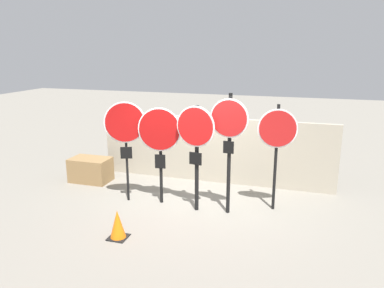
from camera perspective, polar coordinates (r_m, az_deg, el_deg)
name	(u,v)px	position (r m, az deg, el deg)	size (l,w,h in m)	color
ground_plane	(196,204)	(8.55, 0.66, -9.11)	(40.00, 40.00, 0.00)	gray
fence_back	(214,150)	(9.69, 3.30, -0.93)	(6.12, 0.12, 1.70)	#A89E89
stop_sign_0	(125,128)	(8.33, -10.15, 2.37)	(0.86, 0.35, 2.30)	black
stop_sign_1	(160,136)	(8.13, -4.95, 1.21)	(0.95, 0.19, 2.19)	black
stop_sign_2	(196,139)	(7.71, 0.59, 0.84)	(0.84, 0.20, 2.29)	black
stop_sign_3	(229,132)	(7.57, 5.67, 1.82)	(0.79, 0.16, 2.55)	black
stop_sign_4	(277,136)	(7.94, 12.85, 1.20)	(0.81, 0.17, 2.30)	black
traffic_cone_0	(118,224)	(7.16, -11.26, -11.94)	(0.35, 0.35, 0.55)	black
storage_crate	(91,170)	(10.20, -15.18, -3.80)	(1.03, 0.64, 0.63)	olive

